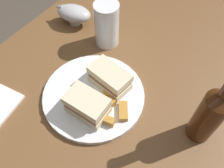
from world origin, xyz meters
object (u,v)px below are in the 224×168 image
object	(u,v)px
cider_bottle	(210,114)
sandwich_half_right	(110,78)
sandwich_half_left	(87,105)
gravy_boat	(74,13)
pint_glass	(107,27)
plate	(94,95)

from	to	relation	value
cider_bottle	sandwich_half_right	bearing A→B (deg)	93.94
sandwich_half_left	gravy_boat	xyz separation A→B (m)	(0.26, 0.27, -0.01)
pint_glass	sandwich_half_right	bearing A→B (deg)	-141.29
plate	cider_bottle	world-z (taller)	cider_bottle
sandwich_half_right	gravy_boat	world-z (taller)	sandwich_half_right
plate	sandwich_half_left	xyz separation A→B (m)	(-0.05, -0.02, 0.04)
sandwich_half_right	gravy_boat	bearing A→B (deg)	59.81
sandwich_half_right	sandwich_half_left	bearing A→B (deg)	-178.11
plate	sandwich_half_left	size ratio (longest dim) A/B	2.62
gravy_boat	pint_glass	bearing A→B (deg)	-93.50
sandwich_half_left	pint_glass	world-z (taller)	pint_glass
sandwich_half_right	cider_bottle	size ratio (longest dim) A/B	0.46
pint_glass	gravy_boat	xyz separation A→B (m)	(0.01, 0.15, -0.02)
gravy_boat	cider_bottle	size ratio (longest dim) A/B	0.53
sandwich_half_left	plate	bearing A→B (deg)	23.12
gravy_boat	cider_bottle	distance (m)	0.54
sandwich_half_left	pint_glass	xyz separation A→B (m)	(0.25, 0.12, 0.02)
plate	sandwich_half_right	bearing A→B (deg)	-19.34
sandwich_half_left	pint_glass	distance (m)	0.27
pint_glass	cider_bottle	bearing A→B (deg)	-108.35
sandwich_half_left	sandwich_half_right	size ratio (longest dim) A/B	0.90
plate	sandwich_half_right	xyz separation A→B (m)	(0.05, -0.02, 0.04)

